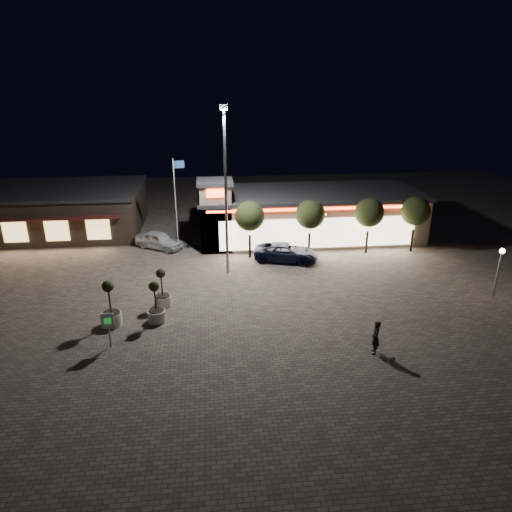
{
  "coord_description": "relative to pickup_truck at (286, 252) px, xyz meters",
  "views": [
    {
      "loc": [
        0.78,
        -24.39,
        13.97
      ],
      "look_at": [
        3.99,
        6.0,
        2.05
      ],
      "focal_mm": 32.0,
      "sensor_mm": 36.0,
      "label": 1
    }
  ],
  "objects": [
    {
      "name": "restaurant_building",
      "position": [
        -20.89,
        10.06,
        1.44
      ],
      "size": [
        16.4,
        11.0,
        4.3
      ],
      "color": "#382D23",
      "rests_on": "ground"
    },
    {
      "name": "pedestrian",
      "position": [
        2.52,
        -13.86,
        0.24
      ],
      "size": [
        0.61,
        0.79,
        1.92
      ],
      "primitive_type": "imported",
      "rotation": [
        0.0,
        0.0,
        -1.8
      ],
      "color": "black",
      "rests_on": "ground"
    },
    {
      "name": "white_sedan",
      "position": [
        -10.61,
        4.09,
        0.02
      ],
      "size": [
        4.64,
        3.86,
        1.49
      ],
      "primitive_type": "imported",
      "rotation": [
        0.0,
        0.0,
        1.0
      ],
      "color": "silver",
      "rests_on": "ground"
    },
    {
      "name": "string_tree_b",
      "position": [
        2.11,
        1.09,
        2.84
      ],
      "size": [
        2.42,
        2.42,
        4.79
      ],
      "color": "#332319",
      "rests_on": "ground"
    },
    {
      "name": "string_tree_d",
      "position": [
        11.11,
        1.09,
        2.84
      ],
      "size": [
        2.42,
        2.42,
        4.79
      ],
      "color": "#332319",
      "rests_on": "ground"
    },
    {
      "name": "dog",
      "position": [
        3.09,
        -14.91,
        -0.48
      ],
      "size": [
        0.45,
        0.29,
        0.25
      ],
      "color": "#59514C",
      "rests_on": "ground"
    },
    {
      "name": "planter_left",
      "position": [
        -12.23,
        -9.23,
        0.18
      ],
      "size": [
        1.19,
        1.19,
        2.93
      ],
      "color": "silver",
      "rests_on": "ground"
    },
    {
      "name": "floodlight_pole",
      "position": [
        -4.89,
        -1.91,
        6.29
      ],
      "size": [
        0.6,
        0.4,
        12.38
      ],
      "color": "gray",
      "rests_on": "ground"
    },
    {
      "name": "string_tree_c",
      "position": [
        7.11,
        1.09,
        2.84
      ],
      "size": [
        2.42,
        2.42,
        4.79
      ],
      "color": "#332319",
      "rests_on": "ground"
    },
    {
      "name": "pickup_truck",
      "position": [
        0.0,
        0.0,
        0.0
      ],
      "size": [
        5.67,
        3.76,
        1.45
      ],
      "primitive_type": "imported",
      "rotation": [
        0.0,
        0.0,
        1.29
      ],
      "color": "black",
      "rests_on": "ground"
    },
    {
      "name": "string_tree_a",
      "position": [
        -2.89,
        1.09,
        2.84
      ],
      "size": [
        2.42,
        2.42,
        4.79
      ],
      "color": "#332319",
      "rests_on": "ground"
    },
    {
      "name": "flagpole",
      "position": [
        -8.79,
        3.09,
        4.02
      ],
      "size": [
        0.95,
        0.1,
        8.0
      ],
      "color": "white",
      "rests_on": "ground"
    },
    {
      "name": "valet_sign",
      "position": [
        -11.87,
        -11.68,
        0.73
      ],
      "size": [
        0.69,
        0.13,
        2.08
      ],
      "color": "gray",
      "rests_on": "ground"
    },
    {
      "name": "retail_building",
      "position": [
        2.62,
        5.9,
        1.49
      ],
      "size": [
        20.4,
        8.4,
        6.1
      ],
      "color": "gray",
      "rests_on": "ground"
    },
    {
      "name": "lamp_post_east",
      "position": [
        13.11,
        -7.91,
        1.73
      ],
      "size": [
        0.36,
        0.36,
        3.48
      ],
      "color": "gray",
      "rests_on": "ground"
    },
    {
      "name": "planter_right",
      "position": [
        -9.37,
        -7.05,
        0.1
      ],
      "size": [
        1.08,
        1.08,
        2.66
      ],
      "color": "silver",
      "rests_on": "ground"
    },
    {
      "name": "ground",
      "position": [
        -6.89,
        -9.91,
        -0.72
      ],
      "size": [
        90.0,
        90.0,
        0.0
      ],
      "primitive_type": "plane",
      "color": "#6E6459",
      "rests_on": "ground"
    },
    {
      "name": "planter_mid",
      "position": [
        -9.59,
        -9.04,
        0.1
      ],
      "size": [
        1.09,
        1.09,
        2.67
      ],
      "color": "silver",
      "rests_on": "ground"
    }
  ]
}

